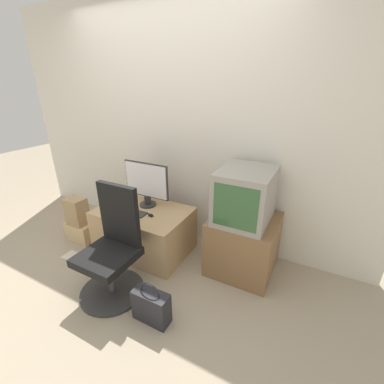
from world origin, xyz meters
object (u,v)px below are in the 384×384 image
Objects in this scene: mouse at (151,215)px; handbag at (151,306)px; main_monitor at (146,183)px; cardboard_box_lower at (81,232)px; book at (72,257)px; keyboard at (133,212)px; crt_tv at (245,196)px; office_chair at (113,254)px.

handbag is (0.47, -0.67, -0.36)m from mouse.
main_monitor is 1.62× the size of cardboard_box_lower.
cardboard_box_lower is 0.36m from book.
main_monitor reaches higher than keyboard.
crt_tv is (1.09, 0.27, 0.31)m from keyboard.
crt_tv is 1.26m from office_chair.
office_chair is (-0.90, -0.78, -0.42)m from crt_tv.
cardboard_box_lower is at bearing -168.10° from crt_tv.
keyboard is at bearing 36.80° from book.
book is (0.19, -0.29, -0.10)m from cardboard_box_lower.
crt_tv reaches higher than office_chair.
handbag is at bearing -53.29° from main_monitor.
crt_tv is 2.96× the size of book.
handbag is at bearing -10.99° from book.
crt_tv reaches higher than handbag.
main_monitor reaches higher than handbag.
mouse reaches higher than book.
mouse reaches higher than cardboard_box_lower.
book is at bearing 169.01° from handbag.
keyboard is 1.59× the size of book.
book is at bearing -149.94° from mouse.
crt_tv is 1.50× the size of handbag.
office_chair reaches higher than handbag.
crt_tv reaches higher than main_monitor.
main_monitor is 0.34m from keyboard.
keyboard is 0.90× the size of cardboard_box_lower.
keyboard is 0.84m from cardboard_box_lower.
crt_tv is (1.06, 0.05, 0.06)m from main_monitor.
handbag is 1.98× the size of book.
mouse is 0.96m from crt_tv.
book is (-0.74, 0.11, -0.37)m from office_chair.
crt_tv is at bearing 22.49° from book.
crt_tv is at bearing 15.32° from mouse.
book is (-1.63, -0.68, -0.79)m from crt_tv.
crt_tv is at bearing 13.85° from keyboard.
main_monitor reaches higher than mouse.
office_chair is at bearing -8.33° from book.
mouse is (0.21, 0.03, 0.01)m from keyboard.
cardboard_box_lower is 0.89× the size of handbag.
book is at bearing -57.11° from cardboard_box_lower.
office_chair is at bearing -138.83° from crt_tv.
handbag is at bearing -43.74° from keyboard.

